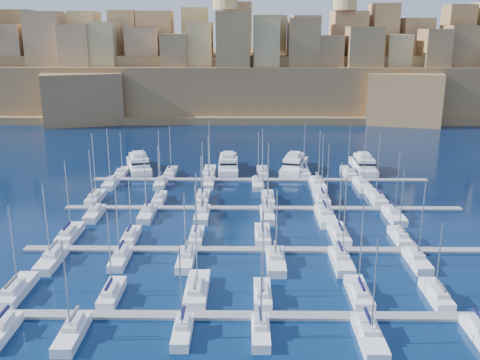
{
  "coord_description": "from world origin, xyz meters",
  "views": [
    {
      "loc": [
        -3.75,
        -97.35,
        37.13
      ],
      "look_at": [
        -4.82,
        6.0,
        7.55
      ],
      "focal_mm": 40.0,
      "sensor_mm": 36.0,
      "label": 1
    }
  ],
  "objects_px": {
    "motor_yacht_a": "(139,164)",
    "sailboat_4": "(359,293)",
    "sailboat_2": "(197,290)",
    "motor_yacht_c": "(294,164)",
    "motor_yacht_b": "(228,164)",
    "motor_yacht_d": "(363,165)",
    "sailboat_0": "(16,290)"
  },
  "relations": [
    {
      "from": "sailboat_2",
      "to": "motor_yacht_d",
      "type": "xyz_separation_m",
      "value": [
        38.53,
        69.39,
        0.95
      ]
    },
    {
      "from": "sailboat_0",
      "to": "motor_yacht_d",
      "type": "xyz_separation_m",
      "value": [
        64.52,
        69.8,
        0.98
      ]
    },
    {
      "from": "sailboat_0",
      "to": "sailboat_4",
      "type": "bearing_deg",
      "value": -0.29
    },
    {
      "from": "sailboat_4",
      "to": "motor_yacht_d",
      "type": "height_order",
      "value": "sailboat_4"
    },
    {
      "from": "sailboat_0",
      "to": "sailboat_2",
      "type": "bearing_deg",
      "value": 0.89
    },
    {
      "from": "motor_yacht_a",
      "to": "motor_yacht_d",
      "type": "relative_size",
      "value": 1.08
    },
    {
      "from": "motor_yacht_a",
      "to": "motor_yacht_c",
      "type": "xyz_separation_m",
      "value": [
        41.86,
        -0.1,
        0.0
      ]
    },
    {
      "from": "sailboat_0",
      "to": "motor_yacht_c",
      "type": "relative_size",
      "value": 0.76
    },
    {
      "from": "sailboat_2",
      "to": "motor_yacht_b",
      "type": "height_order",
      "value": "sailboat_2"
    },
    {
      "from": "motor_yacht_a",
      "to": "motor_yacht_b",
      "type": "xyz_separation_m",
      "value": [
        24.18,
        -0.24,
        0.0
      ]
    },
    {
      "from": "motor_yacht_b",
      "to": "motor_yacht_d",
      "type": "relative_size",
      "value": 1.02
    },
    {
      "from": "sailboat_4",
      "to": "motor_yacht_d",
      "type": "relative_size",
      "value": 0.84
    },
    {
      "from": "motor_yacht_d",
      "to": "motor_yacht_c",
      "type": "bearing_deg",
      "value": 179.12
    },
    {
      "from": "sailboat_4",
      "to": "motor_yacht_d",
      "type": "xyz_separation_m",
      "value": [
        15.37,
        70.05,
        0.98
      ]
    },
    {
      "from": "sailboat_2",
      "to": "motor_yacht_a",
      "type": "bearing_deg",
      "value": 107.39
    },
    {
      "from": "sailboat_2",
      "to": "motor_yacht_b",
      "type": "distance_m",
      "value": 69.59
    },
    {
      "from": "sailboat_2",
      "to": "sailboat_4",
      "type": "distance_m",
      "value": 23.17
    },
    {
      "from": "motor_yacht_d",
      "to": "sailboat_4",
      "type": "bearing_deg",
      "value": -102.38
    },
    {
      "from": "motor_yacht_c",
      "to": "sailboat_0",
      "type": "bearing_deg",
      "value": -123.27
    },
    {
      "from": "sailboat_0",
      "to": "sailboat_2",
      "type": "distance_m",
      "value": 25.99
    },
    {
      "from": "motor_yacht_d",
      "to": "motor_yacht_a",
      "type": "bearing_deg",
      "value": 179.64
    },
    {
      "from": "motor_yacht_c",
      "to": "motor_yacht_b",
      "type": "bearing_deg",
      "value": -179.55
    },
    {
      "from": "sailboat_0",
      "to": "motor_yacht_d",
      "type": "height_order",
      "value": "sailboat_0"
    },
    {
      "from": "sailboat_2",
      "to": "motor_yacht_c",
      "type": "distance_m",
      "value": 72.5
    },
    {
      "from": "motor_yacht_a",
      "to": "sailboat_2",
      "type": "bearing_deg",
      "value": -72.61
    },
    {
      "from": "motor_yacht_a",
      "to": "sailboat_4",
      "type": "bearing_deg",
      "value": -57.42
    },
    {
      "from": "motor_yacht_b",
      "to": "motor_yacht_c",
      "type": "bearing_deg",
      "value": 0.45
    },
    {
      "from": "sailboat_2",
      "to": "motor_yacht_c",
      "type": "xyz_separation_m",
      "value": [
        20.01,
        69.68,
        0.95
      ]
    },
    {
      "from": "motor_yacht_a",
      "to": "motor_yacht_c",
      "type": "height_order",
      "value": "same"
    },
    {
      "from": "sailboat_2",
      "to": "sailboat_4",
      "type": "relative_size",
      "value": 1.17
    },
    {
      "from": "motor_yacht_a",
      "to": "motor_yacht_d",
      "type": "height_order",
      "value": "same"
    },
    {
      "from": "sailboat_2",
      "to": "motor_yacht_a",
      "type": "xyz_separation_m",
      "value": [
        -21.85,
        69.78,
        0.95
      ]
    }
  ]
}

